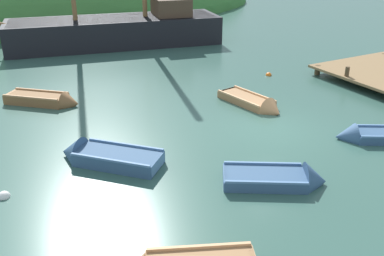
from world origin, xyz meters
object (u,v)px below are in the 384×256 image
object	(u,v)px
rowboat_portside	(104,158)
buoy_white	(4,197)
rowboat_far	(47,101)
rowboat_outer_left	(255,104)
sailing_ship	(118,35)
buoy_orange	(269,75)
rowboat_outer_right	(282,180)
rowboat_near_dock	(378,137)

from	to	relation	value
rowboat_portside	buoy_white	bearing A→B (deg)	58.06
rowboat_far	rowboat_portside	bearing A→B (deg)	-43.04
rowboat_outer_left	sailing_ship	bearing A→B (deg)	176.15
buoy_white	buoy_orange	distance (m)	14.36
rowboat_outer_left	rowboat_outer_right	world-z (taller)	rowboat_outer_right
rowboat_portside	rowboat_far	xyz separation A→B (m)	(-0.52, 6.08, -0.01)
rowboat_portside	buoy_white	xyz separation A→B (m)	(-3.02, -0.62, -0.14)
rowboat_outer_right	buoy_white	xyz separation A→B (m)	(-7.13, 3.09, -0.10)
sailing_ship	rowboat_portside	xyz separation A→B (m)	(-5.83, -14.81, -0.53)
sailing_ship	rowboat_outer_right	distance (m)	18.61
sailing_ship	rowboat_portside	world-z (taller)	sailing_ship
rowboat_far	rowboat_outer_right	world-z (taller)	rowboat_outer_right
rowboat_far	buoy_orange	bearing A→B (deg)	35.31
rowboat_portside	rowboat_far	distance (m)	6.10
rowboat_outer_left	rowboat_outer_right	bearing A→B (deg)	-38.24
rowboat_far	buoy_white	size ratio (longest dim) A/B	9.00
rowboat_far	rowboat_outer_right	xyz separation A→B (m)	(4.63, -9.79, -0.04)
rowboat_outer_left	buoy_orange	distance (m)	4.53
sailing_ship	rowboat_near_dock	world-z (taller)	sailing_ship
rowboat_outer_left	buoy_white	distance (m)	10.33
buoy_white	buoy_orange	bearing A→B (deg)	22.20
rowboat_outer_left	buoy_orange	bearing A→B (deg)	125.66
rowboat_near_dock	buoy_white	distance (m)	12.18
rowboat_outer_right	buoy_white	world-z (taller)	rowboat_outer_right
sailing_ship	buoy_orange	world-z (taller)	sailing_ship
rowboat_near_dock	rowboat_portside	bearing A→B (deg)	11.48
buoy_white	sailing_ship	bearing A→B (deg)	60.17
buoy_orange	rowboat_near_dock	bearing A→B (deg)	-99.86
buoy_orange	rowboat_outer_left	bearing A→B (deg)	-135.15
buoy_white	rowboat_outer_left	bearing A→B (deg)	12.47
rowboat_near_dock	rowboat_outer_right	distance (m)	4.85
rowboat_portside	rowboat_far	size ratio (longest dim) A/B	1.05
buoy_orange	rowboat_portside	bearing A→B (deg)	-154.94
rowboat_portside	rowboat_outer_left	xyz separation A→B (m)	(7.06, 1.61, -0.06)
buoy_white	rowboat_portside	bearing A→B (deg)	11.60
rowboat_outer_left	rowboat_outer_right	size ratio (longest dim) A/B	1.06
rowboat_outer_right	buoy_white	distance (m)	7.77
rowboat_outer_left	rowboat_outer_right	xyz separation A→B (m)	(-2.96, -5.32, 0.01)
rowboat_portside	rowboat_far	bearing A→B (deg)	-38.64
rowboat_far	buoy_orange	distance (m)	10.87
sailing_ship	rowboat_outer_right	bearing A→B (deg)	96.33
rowboat_far	buoy_white	distance (m)	7.15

